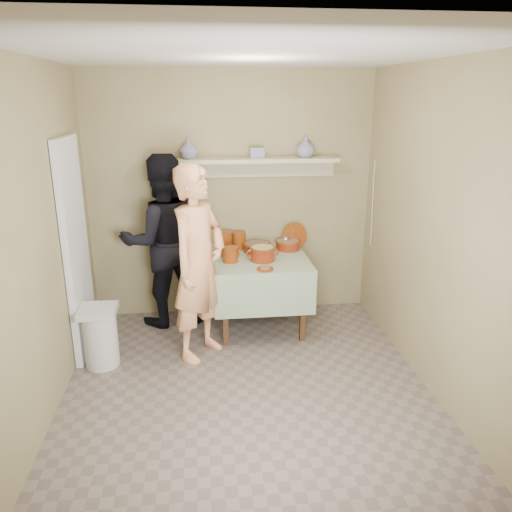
{
  "coord_description": "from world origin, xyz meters",
  "views": [
    {
      "loc": [
        -0.34,
        -3.5,
        2.33
      ],
      "look_at": [
        0.15,
        0.75,
        0.95
      ],
      "focal_mm": 35.0,
      "sensor_mm": 36.0,
      "label": 1
    }
  ],
  "objects": [
    {
      "name": "electrical_cord",
      "position": [
        1.47,
        1.48,
        1.25
      ],
      "size": [
        0.01,
        0.05,
        0.9
      ],
      "color": "silver",
      "rests_on": "wall_shelf"
    },
    {
      "name": "person_cook",
      "position": [
        -0.37,
        0.75,
        0.89
      ],
      "size": [
        0.73,
        0.78,
        1.78
      ],
      "primitive_type": "imported",
      "rotation": [
        0.0,
        0.0,
        0.93
      ],
      "color": "#EFA167",
      "rests_on": "ground"
    },
    {
      "name": "cazuela_rice",
      "position": [
        0.26,
        1.18,
        0.85
      ],
      "size": [
        0.33,
        0.25,
        0.14
      ],
      "color": "#621909",
      "rests_on": "serving_table"
    },
    {
      "name": "plate_stack_b",
      "position": [
        0.06,
        1.62,
        0.85
      ],
      "size": [
        0.15,
        0.15,
        0.18
      ],
      "primitive_type": "cylinder",
      "color": "#69290B",
      "rests_on": "serving_table"
    },
    {
      "name": "cazuela_meat_a",
      "position": [
        0.24,
        1.48,
        0.82
      ],
      "size": [
        0.3,
        0.3,
        0.1
      ],
      "color": "#621909",
      "rests_on": "serving_table"
    },
    {
      "name": "cazuela_meat_b",
      "position": [
        0.58,
        1.53,
        0.82
      ],
      "size": [
        0.28,
        0.28,
        0.1
      ],
      "color": "#621909",
      "rests_on": "serving_table"
    },
    {
      "name": "serving_table",
      "position": [
        0.25,
        1.28,
        0.64
      ],
      "size": [
        0.97,
        0.97,
        0.76
      ],
      "color": "#4C2D16",
      "rests_on": "ground"
    },
    {
      "name": "bowl_stack",
      "position": [
        -0.06,
        1.17,
        0.84
      ],
      "size": [
        0.15,
        0.15,
        0.15
      ],
      "primitive_type": "cylinder",
      "color": "#69290B",
      "rests_on": "serving_table"
    },
    {
      "name": "trash_bin",
      "position": [
        -1.26,
        0.64,
        0.28
      ],
      "size": [
        0.32,
        0.32,
        0.56
      ],
      "color": "silver",
      "rests_on": "ground"
    },
    {
      "name": "tile_panel",
      "position": [
        -1.46,
        0.95,
        1.0
      ],
      "size": [
        0.06,
        0.7,
        2.0
      ],
      "primitive_type": "cube",
      "color": "silver",
      "rests_on": "ground"
    },
    {
      "name": "ground",
      "position": [
        0.0,
        0.0,
        0.0
      ],
      "size": [
        3.5,
        3.5,
        0.0
      ],
      "primitive_type": "plane",
      "color": "#6E6057",
      "rests_on": "ground"
    },
    {
      "name": "person_helper",
      "position": [
        -0.73,
        1.52,
        0.9
      ],
      "size": [
        1.02,
        0.88,
        1.79
      ],
      "primitive_type": "imported",
      "rotation": [
        0.0,
        0.0,
        -2.88
      ],
      "color": "black",
      "rests_on": "ground"
    },
    {
      "name": "vase_right",
      "position": [
        0.77,
        1.64,
        1.82
      ],
      "size": [
        0.24,
        0.24,
        0.2
      ],
      "primitive_type": "imported",
      "rotation": [
        0.0,
        0.0,
        -0.27
      ],
      "color": "navy",
      "rests_on": "wall_shelf"
    },
    {
      "name": "room_shell",
      "position": [
        0.0,
        0.0,
        1.61
      ],
      "size": [
        3.04,
        3.54,
        2.62
      ],
      "color": "#908558",
      "rests_on": "ground"
    },
    {
      "name": "empty_bowl",
      "position": [
        -0.05,
        1.35,
        0.79
      ],
      "size": [
        0.19,
        0.19,
        0.06
      ],
      "primitive_type": "cylinder",
      "color": "#69290B",
      "rests_on": "serving_table"
    },
    {
      "name": "ceramic_box",
      "position": [
        0.26,
        1.64,
        1.77
      ],
      "size": [
        0.15,
        0.12,
        0.1
      ],
      "primitive_type": "cube",
      "rotation": [
        0.0,
        0.0,
        0.08
      ],
      "color": "navy",
      "rests_on": "wall_shelf"
    },
    {
      "name": "wall_shelf",
      "position": [
        0.2,
        1.65,
        1.67
      ],
      "size": [
        1.8,
        0.25,
        0.21
      ],
      "color": "#BFB78E",
      "rests_on": "room_shell"
    },
    {
      "name": "plate_stack_a",
      "position": [
        -0.09,
        1.56,
        0.87
      ],
      "size": [
        0.16,
        0.16,
        0.21
      ],
      "primitive_type": "cylinder",
      "color": "#69290B",
      "rests_on": "serving_table"
    },
    {
      "name": "front_plate",
      "position": [
        0.25,
        0.89,
        0.77
      ],
      "size": [
        0.16,
        0.16,
        0.03
      ],
      "color": "#69290B",
      "rests_on": "serving_table"
    },
    {
      "name": "vase_left",
      "position": [
        -0.43,
        1.64,
        1.82
      ],
      "size": [
        0.26,
        0.26,
        0.19
      ],
      "primitive_type": "imported",
      "rotation": [
        0.0,
        0.0,
        0.59
      ],
      "color": "navy",
      "rests_on": "wall_shelf"
    },
    {
      "name": "propped_lid",
      "position": [
        0.67,
        1.61,
        0.88
      ],
      "size": [
        0.3,
        0.17,
        0.29
      ],
      "primitive_type": "cylinder",
      "rotation": [
        1.32,
        0.0,
        0.3
      ],
      "color": "#69290B",
      "rests_on": "serving_table"
    },
    {
      "name": "ladle",
      "position": [
        0.56,
        1.54,
        0.87
      ],
      "size": [
        0.08,
        0.26,
        0.19
      ],
      "color": "silver",
      "rests_on": "cazuela_meat_b"
    }
  ]
}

